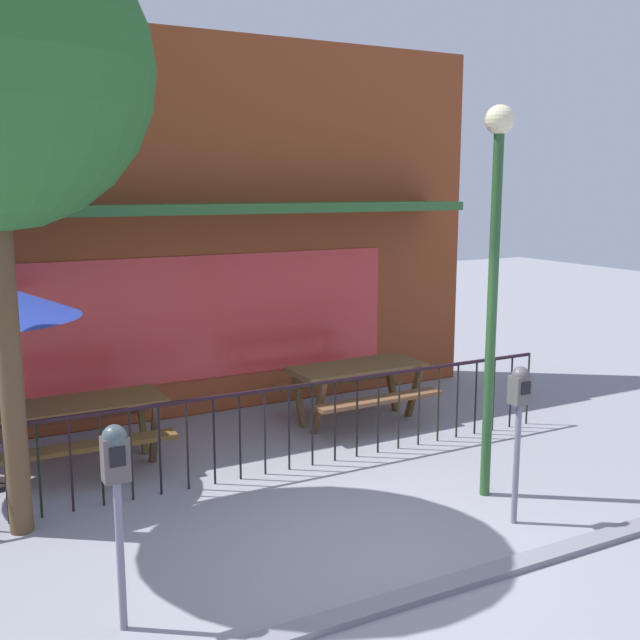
% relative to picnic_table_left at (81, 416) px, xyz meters
% --- Properties ---
extents(ground, '(40.00, 40.00, 0.00)m').
position_rel_picnic_table_left_xyz_m(ground, '(1.88, -3.25, -0.61)').
color(ground, gray).
extents(pub_storefront, '(8.66, 1.44, 5.11)m').
position_rel_picnic_table_left_xyz_m(pub_storefront, '(1.88, 1.56, 1.93)').
color(pub_storefront, '#4E1913').
rests_on(pub_storefront, ground).
extents(patio_fence_front, '(7.30, 0.04, 0.97)m').
position_rel_picnic_table_left_xyz_m(patio_fence_front, '(1.88, -1.11, 0.05)').
color(patio_fence_front, black).
rests_on(patio_fence_front, ground).
extents(picnic_table_left, '(1.81, 1.38, 0.79)m').
position_rel_picnic_table_left_xyz_m(picnic_table_left, '(0.00, 0.00, 0.00)').
color(picnic_table_left, brown).
rests_on(picnic_table_left, ground).
extents(picnic_table_right, '(1.83, 1.40, 0.79)m').
position_rel_picnic_table_left_xyz_m(picnic_table_right, '(3.57, 0.03, 0.00)').
color(picnic_table_right, brown).
rests_on(picnic_table_right, ground).
extents(parking_meter_near, '(0.18, 0.17, 1.51)m').
position_rel_picnic_table_left_xyz_m(parking_meter_near, '(3.31, -3.31, 0.56)').
color(parking_meter_near, slate).
rests_on(parking_meter_near, ground).
extents(parking_meter_far, '(0.18, 0.17, 1.52)m').
position_rel_picnic_table_left_xyz_m(parking_meter_far, '(-0.34, -3.31, 0.56)').
color(parking_meter_far, slate).
rests_on(parking_meter_far, ground).
extents(street_lamp, '(0.28, 0.28, 3.87)m').
position_rel_picnic_table_left_xyz_m(street_lamp, '(3.50, -2.66, 1.92)').
color(street_lamp, '#285228').
rests_on(street_lamp, ground).
extents(curb_edge, '(12.12, 0.20, 0.11)m').
position_rel_picnic_table_left_xyz_m(curb_edge, '(1.88, -3.96, -0.61)').
color(curb_edge, slate).
rests_on(curb_edge, ground).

